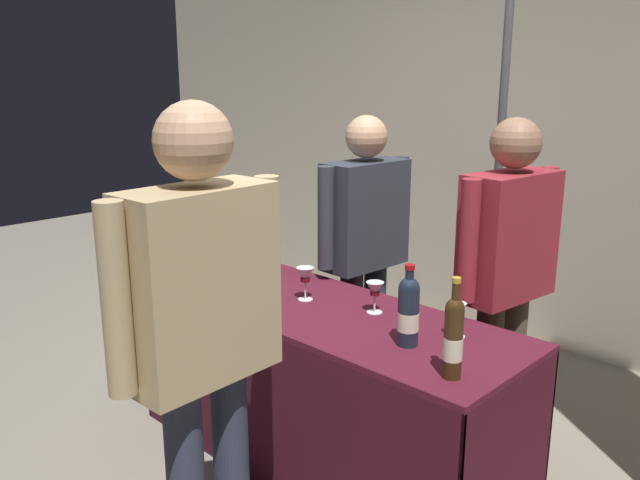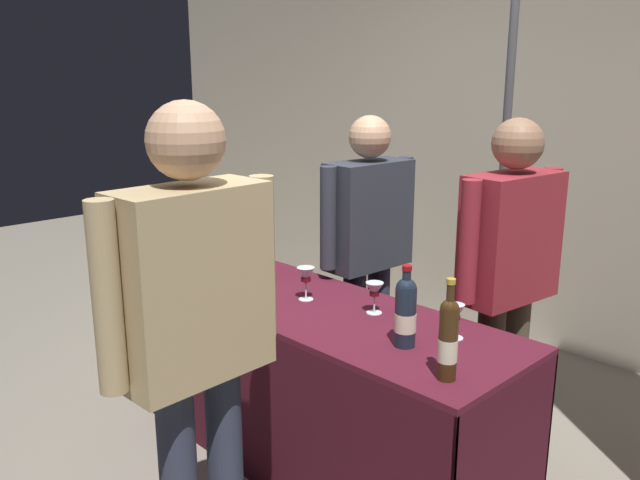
{
  "view_description": "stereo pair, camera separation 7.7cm",
  "coord_description": "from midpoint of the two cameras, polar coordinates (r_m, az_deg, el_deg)",
  "views": [
    {
      "loc": [
        1.85,
        -1.92,
        1.75
      ],
      "look_at": [
        0.0,
        0.0,
        1.06
      ],
      "focal_mm": 36.47,
      "sensor_mm": 36.0,
      "label": 1
    },
    {
      "loc": [
        1.91,
        -1.86,
        1.75
      ],
      "look_at": [
        0.0,
        0.0,
        1.06
      ],
      "focal_mm": 36.47,
      "sensor_mm": 36.0,
      "label": 2
    }
  ],
  "objects": [
    {
      "name": "display_bottle_1",
      "position": [
        3.33,
        -9.47,
        -0.66
      ],
      "size": [
        0.08,
        0.08,
        0.31
      ],
      "color": "black",
      "rests_on": "tasting_table"
    },
    {
      "name": "taster_foreground_right",
      "position": [
        2.03,
        -11.39,
        -7.0
      ],
      "size": [
        0.23,
        0.64,
        1.68
      ],
      "rotation": [
        0.0,
        0.0,
        1.6
      ],
      "color": "#2D3347",
      "rests_on": "ground_plane"
    },
    {
      "name": "display_bottle_0",
      "position": [
        3.22,
        -9.97,
        -1.3
      ],
      "size": [
        0.07,
        0.07,
        0.3
      ],
      "color": "black",
      "rests_on": "tasting_table"
    },
    {
      "name": "display_bottle_4",
      "position": [
        2.2,
        10.64,
        -8.34
      ],
      "size": [
        0.07,
        0.07,
        0.35
      ],
      "color": "#38230F",
      "rests_on": "tasting_table"
    },
    {
      "name": "vendor_presenter",
      "position": [
        3.36,
        3.28,
        0.28
      ],
      "size": [
        0.24,
        0.63,
        1.55
      ],
      "rotation": [
        0.0,
        0.0,
        -1.63
      ],
      "color": "#2D3347",
      "rests_on": "ground_plane"
    },
    {
      "name": "wine_glass_near_vendor",
      "position": [
        2.89,
        -2.06,
        -3.2
      ],
      "size": [
        0.08,
        0.08,
        0.15
      ],
      "color": "silver",
      "rests_on": "tasting_table"
    },
    {
      "name": "vendor_assistant",
      "position": [
        2.95,
        15.37,
        -1.88
      ],
      "size": [
        0.27,
        0.63,
        1.57
      ],
      "rotation": [
        0.0,
        0.0,
        -1.69
      ],
      "color": "#4C4233",
      "rests_on": "ground_plane"
    },
    {
      "name": "wine_glass_near_taster",
      "position": [
        2.75,
        4.05,
        -4.43
      ],
      "size": [
        0.08,
        0.08,
        0.14
      ],
      "color": "silver",
      "rests_on": "tasting_table"
    },
    {
      "name": "booth_signpost",
      "position": [
        3.45,
        14.97,
        8.94
      ],
      "size": [
        0.61,
        0.04,
        2.35
      ],
      "color": "#47474C",
      "rests_on": "ground_plane"
    },
    {
      "name": "back_partition",
      "position": [
        4.4,
        18.66,
        8.01
      ],
      "size": [
        7.88,
        0.12,
        2.63
      ],
      "primitive_type": "cube",
      "color": "#B2A893",
      "rests_on": "ground_plane"
    },
    {
      "name": "display_bottle_3",
      "position": [
        2.43,
        6.86,
        -6.15
      ],
      "size": [
        0.08,
        0.08,
        0.31
      ],
      "color": "#192333",
      "rests_on": "tasting_table"
    },
    {
      "name": "display_bottle_2",
      "position": [
        3.17,
        -5.93,
        -0.89
      ],
      "size": [
        0.07,
        0.07,
        0.35
      ],
      "color": "black",
      "rests_on": "tasting_table"
    },
    {
      "name": "tasting_table",
      "position": [
        2.93,
        -0.76,
        -10.24
      ],
      "size": [
        1.87,
        0.66,
        0.76
      ],
      "color": "#4C1423",
      "rests_on": "ground_plane"
    },
    {
      "name": "featured_wine_bottle",
      "position": [
        3.13,
        -8.79,
        -1.53
      ],
      "size": [
        0.07,
        0.07,
        0.32
      ],
      "color": "black",
      "rests_on": "tasting_table"
    },
    {
      "name": "ground_plane",
      "position": [
        3.19,
        -0.73,
        -18.82
      ],
      "size": [
        12.0,
        12.0,
        0.0
      ],
      "primitive_type": "plane",
      "color": "gray"
    },
    {
      "name": "wine_glass_mid",
      "position": [
        2.54,
        11.11,
        -6.3
      ],
      "size": [
        0.07,
        0.07,
        0.14
      ],
      "color": "silver",
      "rests_on": "tasting_table"
    }
  ]
}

